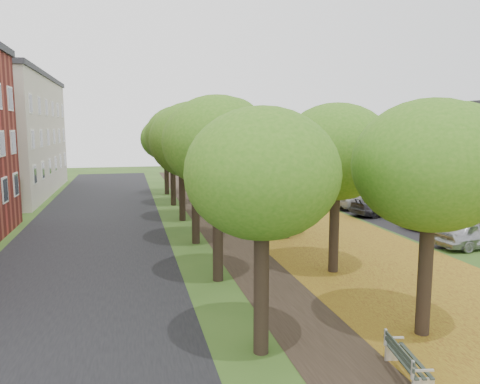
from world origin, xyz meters
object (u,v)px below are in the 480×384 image
bench (406,360)px  car_red (439,216)px  car_silver (476,234)px  car_white (357,197)px  car_grey (381,205)px

bench → car_red: size_ratio=0.42×
car_silver → car_white: bearing=-4.7°
car_grey → car_white: 3.40m
car_silver → car_red: (1.17, 4.41, 0.01)m
car_red → car_white: 7.86m
car_silver → car_grey: car_silver is taller
bench → car_white: car_white is taller
car_grey → car_red: bearing=-178.4°
car_red → car_grey: bearing=2.8°
bench → car_white: bearing=-15.0°
bench → car_grey: size_ratio=0.40×
car_silver → car_red: bearing=-19.5°
bench → car_grey: (10.22, 18.67, 0.23)m
bench → car_grey: 21.29m
car_grey → car_silver: bearing=166.6°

